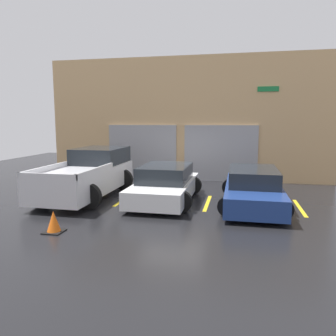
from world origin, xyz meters
The scene contains 10 objects.
ground_plane centered at (0.00, 0.00, 0.00)m, with size 28.00×28.00×0.00m, color black.
shophouse_building centered at (-0.01, 3.29, 2.83)m, with size 13.35×0.68×5.74m.
pickup_truck centered at (-2.98, -0.99, 0.81)m, with size 2.52×5.07×1.71m.
sedan_white centered at (0.00, -1.24, 0.59)m, with size 2.28×4.20×1.26m.
sedan_side centered at (2.98, -1.24, 0.58)m, with size 2.14×4.65×1.23m.
parking_stripe_far_left centered at (-4.47, -1.27, 0.00)m, with size 0.12×2.20×0.01m, color gold.
parking_stripe_left centered at (-1.49, -1.27, 0.00)m, with size 0.12×2.20×0.01m, color gold.
parking_stripe_centre centered at (1.49, -1.27, 0.00)m, with size 0.12×2.20×0.01m, color gold.
parking_stripe_right centered at (4.47, -1.27, 0.00)m, with size 0.12×2.20×0.01m, color gold.
traffic_cone centered at (-2.03, -5.05, 0.25)m, with size 0.47×0.47×0.55m.
Camera 1 is at (2.44, -12.22, 2.78)m, focal length 35.00 mm.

